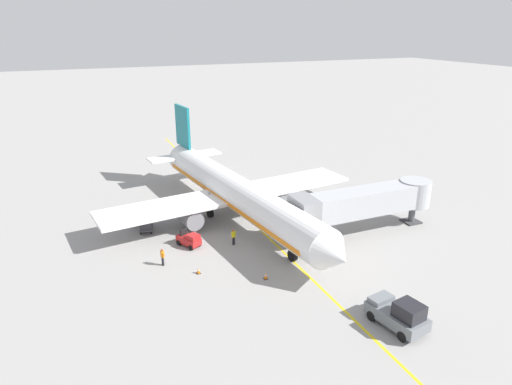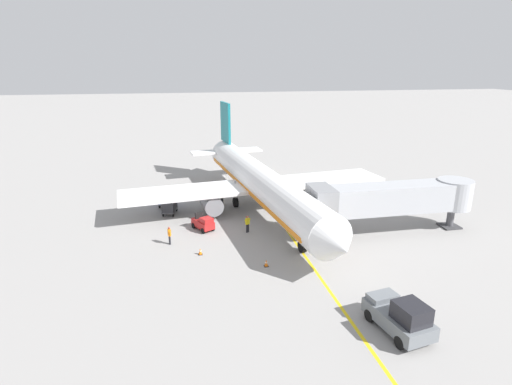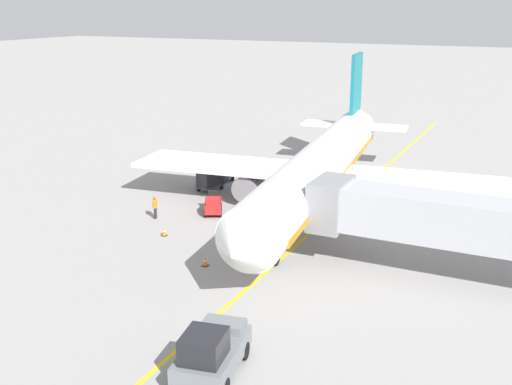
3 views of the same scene
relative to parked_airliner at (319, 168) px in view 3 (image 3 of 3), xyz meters
name	(u,v)px [view 3 (image 3 of 3)]	position (x,y,z in m)	size (l,w,h in m)	color
ground_plane	(341,206)	(-1.41, -1.34, -3.19)	(400.00, 400.00, 0.00)	gray
gate_lead_in_line	(341,206)	(-1.41, -1.34, -3.18)	(0.24, 80.00, 0.01)	gold
parked_airliner	(319,168)	(0.00, 0.00, 0.00)	(30.41, 37.33, 10.63)	white
jet_bridge	(452,221)	(-11.11, 8.75, 0.27)	(16.42, 3.50, 4.98)	#A8AAAF
pushback_tractor	(211,352)	(-3.81, 23.24, -2.09)	(2.95, 4.72, 2.40)	slate
baggage_tug_lead	(213,205)	(6.62, 4.66, -2.47)	(2.23, 2.77, 1.62)	#B21E1E
baggage_cart_front	(210,179)	(9.89, -0.59, -2.24)	(1.78, 2.98, 1.58)	#4C4C51
baggage_cart_second_in_train	(222,171)	(10.32, -3.40, -2.24)	(1.78, 2.98, 1.58)	#4C4C51
ground_crew_wing_walker	(255,215)	(2.47, 6.11, -2.23)	(0.66, 0.46, 1.69)	#232328
ground_crew_loader	(155,206)	(9.89, 7.44, -2.23)	(0.31, 0.73, 1.69)	#232328
ground_crew_marshaller	(285,182)	(3.90, -2.66, -2.23)	(0.51, 0.63, 1.69)	#232328
safety_cone_nose_left	(164,232)	(7.33, 10.14, -2.90)	(0.36, 0.36, 0.59)	black
safety_cone_nose_right	(205,261)	(2.24, 13.35, -2.90)	(0.36, 0.36, 0.59)	black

